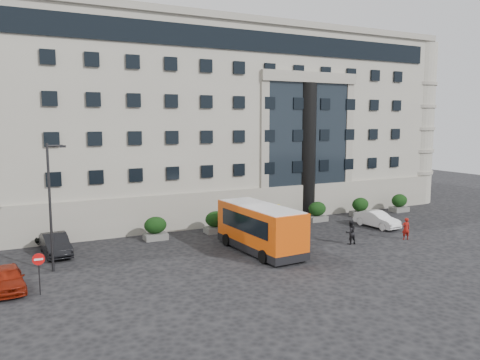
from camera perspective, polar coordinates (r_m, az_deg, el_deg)
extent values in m
plane|color=black|center=(32.41, 0.65, -9.57)|extent=(120.00, 120.00, 0.00)
cube|color=#9D978A|center=(53.55, -4.42, 6.79)|extent=(44.00, 24.00, 18.00)
cylinder|color=black|center=(46.16, 8.11, 3.58)|extent=(1.80, 1.80, 13.00)
cube|color=#5C5B59|center=(37.94, -10.25, -6.80)|extent=(1.80, 1.20, 0.50)
ellipsoid|color=black|center=(37.73, -10.28, -5.44)|extent=(1.80, 1.26, 1.34)
cube|color=#5C5B59|center=(39.66, -2.98, -6.08)|extent=(1.80, 1.20, 0.50)
ellipsoid|color=black|center=(39.46, -2.99, -4.78)|extent=(1.80, 1.26, 1.34)
cube|color=#5C5B59|center=(41.95, 3.57, -5.35)|extent=(1.80, 1.20, 0.50)
ellipsoid|color=black|center=(41.76, 3.58, -4.12)|extent=(1.80, 1.26, 1.34)
cube|color=#5C5B59|center=(44.73, 9.37, -4.64)|extent=(1.80, 1.20, 0.50)
ellipsoid|color=black|center=(44.55, 9.39, -3.49)|extent=(1.80, 1.26, 1.34)
cube|color=#5C5B59|center=(47.92, 14.42, -3.99)|extent=(1.80, 1.20, 0.50)
ellipsoid|color=black|center=(47.75, 14.46, -2.90)|extent=(1.80, 1.26, 1.34)
cube|color=#5C5B59|center=(51.43, 18.82, -3.39)|extent=(1.80, 1.20, 0.50)
ellipsoid|color=black|center=(51.28, 18.86, -2.38)|extent=(1.80, 1.26, 1.34)
cylinder|color=#262628|center=(31.14, -22.13, -3.22)|extent=(0.16, 0.16, 8.00)
cylinder|color=#262628|center=(30.75, -21.64, 3.90)|extent=(0.90, 0.12, 0.12)
cube|color=black|center=(30.80, -20.80, 3.85)|extent=(0.35, 0.18, 0.14)
cylinder|color=#262628|center=(38.93, 4.51, -4.84)|extent=(0.08, 0.08, 2.50)
cube|color=yellow|center=(38.73, 4.52, -3.32)|extent=(0.50, 0.06, 0.45)
cylinder|color=#262628|center=(27.87, -23.27, -10.61)|extent=(0.08, 0.08, 2.20)
cylinder|color=red|center=(27.56, -23.35, -8.86)|extent=(0.64, 0.05, 0.64)
cube|color=white|center=(27.52, -23.35, -8.88)|extent=(0.45, 0.04, 0.10)
cube|color=#DA4A0A|center=(33.72, 2.48, -5.52)|extent=(3.19, 8.13, 2.76)
cube|color=black|center=(34.07, 2.47, -7.95)|extent=(3.24, 8.17, 0.55)
cube|color=black|center=(33.65, 2.49, -5.03)|extent=(3.15, 6.38, 1.20)
cube|color=silver|center=(33.45, 2.50, -3.30)|extent=(3.03, 7.72, 0.18)
cylinder|color=black|center=(31.29, 2.86, -9.33)|extent=(0.33, 0.91, 0.90)
cylinder|color=black|center=(32.80, 6.93, -8.60)|extent=(0.33, 0.91, 0.90)
cylinder|color=black|center=(35.54, -1.63, -7.31)|extent=(0.33, 0.91, 0.90)
cylinder|color=black|center=(36.87, 2.14, -6.78)|extent=(0.33, 0.91, 0.90)
cube|color=maroon|center=(45.95, -24.69, -3.34)|extent=(2.95, 3.86, 2.38)
cube|color=maroon|center=(43.67, -23.78, -4.32)|extent=(2.40, 1.98, 1.62)
cube|color=black|center=(42.98, -23.55, -4.03)|extent=(1.79, 0.55, 0.76)
cylinder|color=black|center=(43.63, -25.09, -5.33)|extent=(0.43, 0.84, 0.80)
cylinder|color=black|center=(44.19, -22.46, -5.04)|extent=(0.43, 0.84, 0.80)
cylinder|color=black|center=(46.62, -26.12, -4.62)|extent=(0.43, 0.84, 0.80)
cylinder|color=black|center=(47.15, -23.65, -4.36)|extent=(0.43, 0.84, 0.80)
imported|color=maroon|center=(29.42, -26.43, -10.70)|extent=(1.92, 4.12, 1.37)
imported|color=black|center=(35.58, -21.57, -7.31)|extent=(1.94, 4.65, 1.49)
imported|color=black|center=(40.23, -22.17, -5.80)|extent=(2.68, 5.02, 1.34)
imported|color=white|center=(43.27, 16.34, -4.61)|extent=(1.96, 4.47, 1.43)
imported|color=maroon|center=(39.50, 19.57, -5.61)|extent=(0.75, 0.61, 1.76)
imported|color=black|center=(36.85, 13.32, -6.25)|extent=(0.91, 0.73, 1.81)
imported|color=black|center=(33.97, 7.14, -7.48)|extent=(1.00, 0.58, 1.55)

